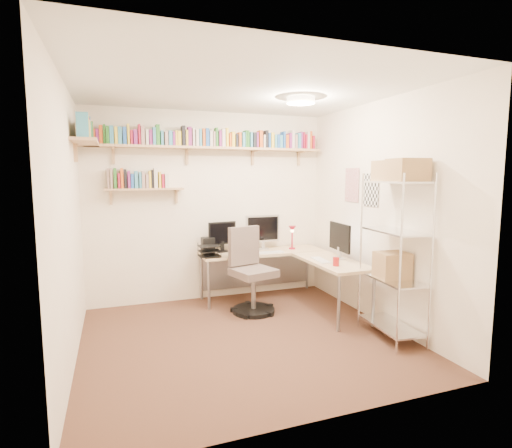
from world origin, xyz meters
The scene contains 6 objects.
ground centered at (0.00, 0.00, 0.00)m, with size 3.20×3.20×0.00m, color #482D1F.
room_shell centered at (0.00, 0.00, 1.55)m, with size 3.24×3.04×2.52m.
wall_shelves centered at (-0.42, 1.30, 2.03)m, with size 3.12×1.09×0.80m.
corner_desk centered at (0.69, 1.00, 0.64)m, with size 1.74×1.69×1.13m.
office_chair centered at (0.33, 0.77, 0.44)m, with size 0.57×0.57×1.04m.
wire_rack centered at (1.42, -0.51, 1.21)m, with size 0.42×0.76×1.83m.
Camera 1 is at (-1.22, -3.75, 1.67)m, focal length 28.00 mm.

